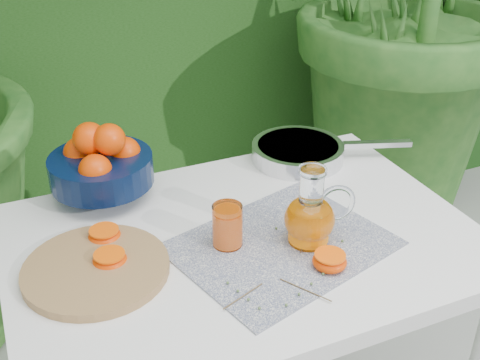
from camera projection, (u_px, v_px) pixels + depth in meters
name	position (u px, v px, depth m)	size (l,w,h in m)	color
white_table	(244.00, 266.00, 1.34)	(1.00, 0.70, 0.75)	white
placemat	(282.00, 245.00, 1.27)	(0.43, 0.33, 0.00)	#0C1643
cutting_board	(96.00, 269.00, 1.19)	(0.29, 0.29, 0.02)	olive
fruit_bowl	(101.00, 163.00, 1.41)	(0.32, 0.32, 0.19)	black
juice_pitcher	(311.00, 217.00, 1.25)	(0.16, 0.13, 0.18)	white
juice_tumbler	(227.00, 226.00, 1.25)	(0.08, 0.08, 0.09)	white
saute_pan	(299.00, 151.00, 1.60)	(0.45, 0.31, 0.05)	silver
orange_halves	(180.00, 252.00, 1.22)	(0.49, 0.35, 0.03)	#FF4A02
thyme_sprigs	(288.00, 270.00, 1.19)	(0.31, 0.26, 0.01)	brown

